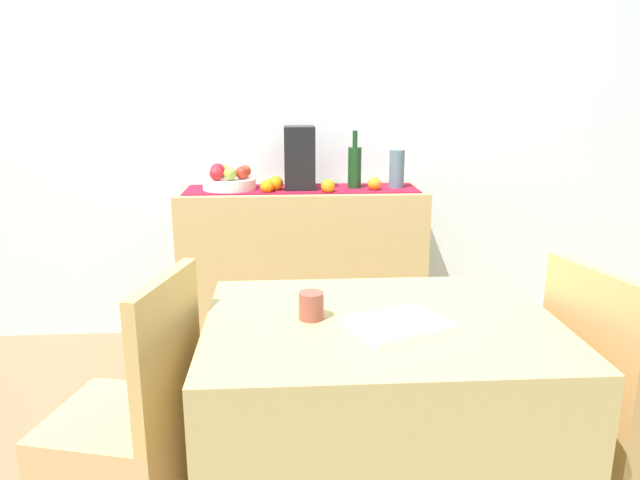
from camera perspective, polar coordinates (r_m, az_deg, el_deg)
The scene contains 23 objects.
ground_plane at distance 2.59m, azimuth 0.42°, elevation -18.86°, with size 6.40×6.40×0.02m, color #7F6445.
room_wall_rear at distance 3.34m, azimuth -1.00°, elevation 13.40°, with size 6.40×0.06×2.70m, color silver.
sideboard_console at distance 3.23m, azimuth -1.72°, elevation -2.90°, with size 1.31×0.42×0.90m, color tan.
table_runner at distance 3.12m, azimuth -1.79°, elevation 5.04°, with size 1.23×0.32×0.01m, color maroon.
fruit_bowl at distance 3.13m, azimuth -8.87°, elevation 5.46°, with size 0.28×0.28×0.06m, color silver.
apple_right at distance 3.05m, azimuth -8.80°, elevation 6.43°, with size 0.07×0.07×0.07m, color #8EA23B.
apple_upper at distance 3.14m, azimuth -9.99°, elevation 6.70°, with size 0.08×0.08×0.08m, color red.
apple_rear at distance 3.21m, azimuth -9.50°, elevation 6.77°, with size 0.07×0.07×0.07m, color #91A642.
apple_left at distance 3.15m, azimuth -7.39°, elevation 6.71°, with size 0.07×0.07×0.07m, color #A83D22.
apple_front at distance 3.09m, azimuth -7.68°, elevation 6.54°, with size 0.07×0.07×0.07m, color #B12B1C.
apple_center at distance 3.06m, azimuth -10.15°, elevation 6.40°, with size 0.07×0.07×0.07m, color red.
wine_bottle at distance 3.13m, azimuth 3.41°, elevation 7.18°, with size 0.07×0.07×0.31m.
coffee_maker at distance 3.10m, azimuth -2.03°, elevation 8.02°, with size 0.16×0.18×0.33m, color black.
ceramic_vase at distance 3.16m, azimuth 7.54°, elevation 6.89°, with size 0.08×0.08×0.21m, color slate.
orange_loose_far at distance 3.08m, azimuth 5.35°, elevation 5.49°, with size 0.07×0.07×0.07m, color orange.
orange_loose_mid at distance 3.01m, azimuth -5.23°, elevation 5.24°, with size 0.07×0.07×0.07m, color orange.
orange_loose_end at distance 3.08m, azimuth -4.37°, elevation 5.56°, with size 0.08×0.08×0.08m, color orange.
orange_loose_near_bowl at distance 3.00m, azimuth 0.78°, elevation 5.32°, with size 0.07×0.07×0.07m, color orange.
dining_table at distance 1.96m, azimuth 5.76°, elevation -17.80°, with size 1.07×0.79×0.74m, color tan.
open_book at distance 1.74m, azimuth 7.71°, elevation -8.19°, with size 0.28×0.21×0.02m, color white.
coffee_cup at distance 1.77m, azimuth -0.87°, elevation -6.45°, with size 0.08×0.08×0.08m, color brown.
chair_near_window at distance 2.06m, azimuth -18.40°, elevation -20.31°, with size 0.49×0.49×0.90m.
chair_by_corner at distance 2.27m, azimuth 27.04°, elevation -17.64°, with size 0.49×0.49×0.90m.
Camera 1 is at (-0.15, -2.16, 1.42)m, focal length 32.63 mm.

